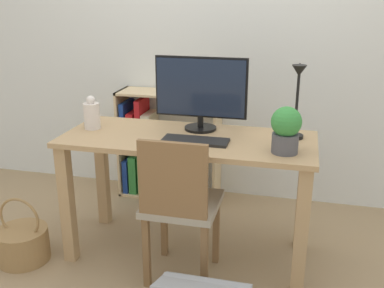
{
  "coord_description": "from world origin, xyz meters",
  "views": [
    {
      "loc": [
        0.62,
        -2.39,
        1.57
      ],
      "look_at": [
        0.0,
        0.1,
        0.69
      ],
      "focal_mm": 42.0,
      "sensor_mm": 36.0,
      "label": 1
    }
  ],
  "objects_px": {
    "desk_lamp": "(297,95)",
    "bookshelf": "(154,151)",
    "monitor": "(201,90)",
    "chair": "(180,203)",
    "basket": "(23,243)",
    "vase": "(92,114)",
    "potted_plant": "(286,129)",
    "keyboard": "(195,141)"
  },
  "relations": [
    {
      "from": "vase",
      "to": "desk_lamp",
      "type": "distance_m",
      "value": 1.22
    },
    {
      "from": "monitor",
      "to": "chair",
      "type": "height_order",
      "value": "monitor"
    },
    {
      "from": "potted_plant",
      "to": "bookshelf",
      "type": "xyz_separation_m",
      "value": [
        -1.04,
        0.93,
        -0.53
      ]
    },
    {
      "from": "potted_plant",
      "to": "vase",
      "type": "bearing_deg",
      "value": 172.3
    },
    {
      "from": "bookshelf",
      "to": "keyboard",
      "type": "bearing_deg",
      "value": -57.88
    },
    {
      "from": "monitor",
      "to": "vase",
      "type": "distance_m",
      "value": 0.68
    },
    {
      "from": "chair",
      "to": "bookshelf",
      "type": "bearing_deg",
      "value": 111.4
    },
    {
      "from": "bookshelf",
      "to": "basket",
      "type": "relative_size",
      "value": 2.04
    },
    {
      "from": "monitor",
      "to": "chair",
      "type": "bearing_deg",
      "value": -91.33
    },
    {
      "from": "vase",
      "to": "potted_plant",
      "type": "bearing_deg",
      "value": -7.7
    },
    {
      "from": "keyboard",
      "to": "vase",
      "type": "relative_size",
      "value": 1.81
    },
    {
      "from": "desk_lamp",
      "to": "basket",
      "type": "height_order",
      "value": "desk_lamp"
    },
    {
      "from": "desk_lamp",
      "to": "bookshelf",
      "type": "relative_size",
      "value": 0.51
    },
    {
      "from": "monitor",
      "to": "bookshelf",
      "type": "distance_m",
      "value": 1.04
    },
    {
      "from": "vase",
      "to": "desk_lamp",
      "type": "relative_size",
      "value": 0.47
    },
    {
      "from": "chair",
      "to": "bookshelf",
      "type": "relative_size",
      "value": 1.03
    },
    {
      "from": "vase",
      "to": "basket",
      "type": "distance_m",
      "value": 0.89
    },
    {
      "from": "monitor",
      "to": "desk_lamp",
      "type": "xyz_separation_m",
      "value": [
        0.56,
        -0.09,
        0.02
      ]
    },
    {
      "from": "chair",
      "to": "basket",
      "type": "bearing_deg",
      "value": 178.15
    },
    {
      "from": "vase",
      "to": "bookshelf",
      "type": "xyz_separation_m",
      "value": [
        0.12,
        0.77,
        -0.49
      ]
    },
    {
      "from": "vase",
      "to": "desk_lamp",
      "type": "bearing_deg",
      "value": 2.49
    },
    {
      "from": "chair",
      "to": "bookshelf",
      "type": "distance_m",
      "value": 1.2
    },
    {
      "from": "bookshelf",
      "to": "basket",
      "type": "xyz_separation_m",
      "value": [
        -0.47,
        -1.12,
        -0.25
      ]
    },
    {
      "from": "monitor",
      "to": "potted_plant",
      "type": "xyz_separation_m",
      "value": [
        0.52,
        -0.3,
        -0.11
      ]
    },
    {
      "from": "vase",
      "to": "bookshelf",
      "type": "distance_m",
      "value": 0.93
    },
    {
      "from": "keyboard",
      "to": "bookshelf",
      "type": "xyz_separation_m",
      "value": [
        -0.55,
        0.88,
        -0.41
      ]
    },
    {
      "from": "bookshelf",
      "to": "desk_lamp",
      "type": "bearing_deg",
      "value": -33.62
    },
    {
      "from": "potted_plant",
      "to": "basket",
      "type": "xyz_separation_m",
      "value": [
        -1.52,
        -0.18,
        -0.78
      ]
    },
    {
      "from": "vase",
      "to": "chair",
      "type": "bearing_deg",
      "value": -25.68
    },
    {
      "from": "chair",
      "to": "basket",
      "type": "height_order",
      "value": "chair"
    },
    {
      "from": "monitor",
      "to": "basket",
      "type": "distance_m",
      "value": 1.43
    },
    {
      "from": "keyboard",
      "to": "potted_plant",
      "type": "height_order",
      "value": "potted_plant"
    },
    {
      "from": "vase",
      "to": "potted_plant",
      "type": "height_order",
      "value": "potted_plant"
    },
    {
      "from": "keyboard",
      "to": "vase",
      "type": "distance_m",
      "value": 0.69
    },
    {
      "from": "monitor",
      "to": "keyboard",
      "type": "relative_size",
      "value": 1.5
    },
    {
      "from": "potted_plant",
      "to": "bookshelf",
      "type": "bearing_deg",
      "value": 138.22
    },
    {
      "from": "chair",
      "to": "bookshelf",
      "type": "height_order",
      "value": "chair"
    },
    {
      "from": "desk_lamp",
      "to": "chair",
      "type": "xyz_separation_m",
      "value": [
        -0.57,
        -0.36,
        -0.55
      ]
    },
    {
      "from": "keyboard",
      "to": "monitor",
      "type": "bearing_deg",
      "value": 96.29
    },
    {
      "from": "keyboard",
      "to": "vase",
      "type": "height_order",
      "value": "vase"
    },
    {
      "from": "monitor",
      "to": "desk_lamp",
      "type": "distance_m",
      "value": 0.57
    },
    {
      "from": "potted_plant",
      "to": "basket",
      "type": "relative_size",
      "value": 0.59
    }
  ]
}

